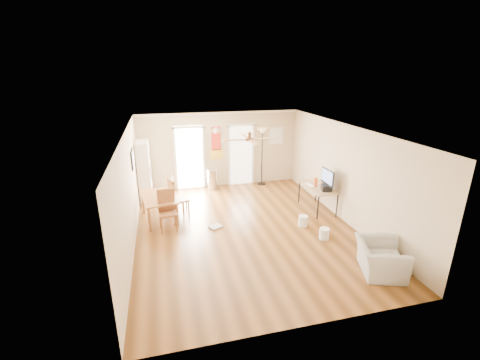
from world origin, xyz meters
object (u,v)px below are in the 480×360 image
object	(u,v)px
armchair	(380,258)
wastebasket_a	(303,221)
trash_can	(212,179)
dining_table	(159,208)
dining_chair_right_b	(179,197)
bookshelf	(144,171)
printer	(326,188)
computer_desk	(317,198)
dining_chair_right_a	(178,195)
dining_chair_near	(168,211)
wastebasket_b	(324,234)
torchiere_lamp	(262,157)

from	to	relation	value
armchair	wastebasket_a	bearing A→B (deg)	34.74
armchair	trash_can	bearing A→B (deg)	43.48
dining_table	dining_chair_right_b	size ratio (longest dim) A/B	1.25
bookshelf	trash_can	size ratio (longest dim) A/B	2.65
bookshelf	printer	distance (m)	5.55
dining_table	computer_desk	xyz separation A→B (m)	(4.52, -0.41, 0.01)
bookshelf	computer_desk	xyz separation A→B (m)	(4.91, -2.08, -0.58)
dining_chair_right_a	wastebasket_a	world-z (taller)	dining_chair_right_a
dining_chair_near	wastebasket_b	size ratio (longest dim) A/B	3.84
computer_desk	trash_can	bearing A→B (deg)	137.97
computer_desk	armchair	world-z (taller)	computer_desk
dining_chair_right_a	armchair	distance (m)	5.53
torchiere_lamp	computer_desk	world-z (taller)	torchiere_lamp
trash_can	torchiere_lamp	world-z (taller)	torchiere_lamp
trash_can	bookshelf	bearing A→B (deg)	-170.35
dining_chair_right_b	trash_can	distance (m)	2.29
bookshelf	trash_can	distance (m)	2.30
dining_chair_near	wastebasket_a	size ratio (longest dim) A/B	3.73
wastebasket_a	dining_chair_right_b	bearing A→B (deg)	155.41
bookshelf	wastebasket_a	size ratio (longest dim) A/B	6.61
bookshelf	armchair	bearing A→B (deg)	-36.93
dining_chair_right_b	armchair	bearing A→B (deg)	-151.91
dining_chair_right_b	printer	distance (m)	4.15
dining_chair_near	armchair	xyz separation A→B (m)	(4.09, -2.92, -0.21)
dining_table	bookshelf	bearing A→B (deg)	103.23
dining_table	computer_desk	world-z (taller)	computer_desk
dining_chair_near	wastebasket_a	world-z (taller)	dining_chair_near
wastebasket_b	armchair	bearing A→B (deg)	-74.67
dining_chair_right_b	torchiere_lamp	bearing A→B (deg)	-74.01
torchiere_lamp	wastebasket_b	distance (m)	4.30
dining_chair_near	wastebasket_b	bearing A→B (deg)	-25.37
dining_chair_right_a	trash_can	xyz separation A→B (m)	(1.25, 1.58, -0.15)
wastebasket_b	torchiere_lamp	bearing A→B (deg)	93.73
bookshelf	wastebasket_b	bearing A→B (deg)	-29.86
printer	wastebasket_b	size ratio (longest dim) A/B	1.13
bookshelf	dining_chair_near	bearing A→B (deg)	-64.23
dining_chair_near	torchiere_lamp	size ratio (longest dim) A/B	0.52
dining_chair_right_a	armchair	xyz separation A→B (m)	(3.75, -4.06, -0.18)
dining_chair_right_b	dining_chair_near	world-z (taller)	dining_chair_right_b
dining_chair_near	wastebasket_b	distance (m)	3.95
dining_table	armchair	xyz separation A→B (m)	(4.30, -3.60, -0.02)
dining_table	computer_desk	distance (m)	4.54
computer_desk	printer	bearing A→B (deg)	-76.16
dining_table	armchair	distance (m)	5.61
dining_chair_right_a	printer	xyz separation A→B (m)	(4.05, -1.20, 0.29)
dining_chair_near	wastebasket_a	distance (m)	3.54
bookshelf	computer_desk	bearing A→B (deg)	-11.53
printer	dining_chair_right_a	bearing A→B (deg)	-178.99
printer	wastebasket_a	distance (m)	1.26
wastebasket_b	armchair	world-z (taller)	armchair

